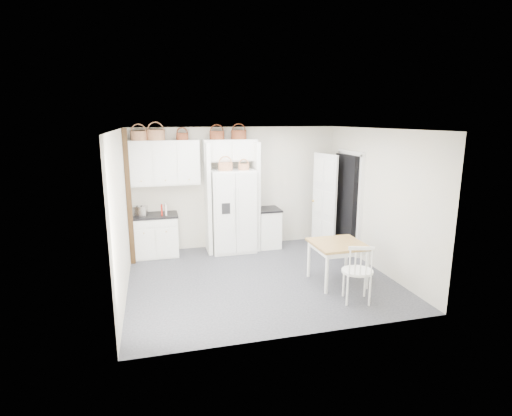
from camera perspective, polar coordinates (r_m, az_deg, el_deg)
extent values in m
plane|color=#27272A|center=(7.20, 0.51, -9.95)|extent=(4.50, 4.50, 0.00)
plane|color=white|center=(6.65, 0.55, 11.21)|extent=(4.50, 4.50, 0.00)
plane|color=beige|center=(8.72, -2.91, 2.93)|extent=(4.50, 0.00, 4.50)
plane|color=beige|center=(6.60, -18.67, -0.86)|extent=(0.00, 4.00, 4.00)
plane|color=beige|center=(7.70, 16.92, 1.10)|extent=(0.00, 4.00, 4.00)
cube|color=white|center=(8.44, -3.39, -0.37)|extent=(0.90, 0.72, 1.74)
cube|color=white|center=(8.45, -14.19, -3.92)|extent=(0.90, 0.57, 0.83)
cube|color=white|center=(8.78, 1.72, -2.93)|extent=(0.47, 0.56, 0.82)
cube|color=brown|center=(7.03, 11.53, -7.67)|extent=(0.86, 0.86, 0.71)
cube|color=white|center=(6.36, 14.27, -8.73)|extent=(0.59, 0.56, 0.98)
cube|color=black|center=(8.34, -14.35, -1.05)|extent=(0.93, 0.60, 0.04)
cube|color=black|center=(8.68, 1.74, -0.20)|extent=(0.50, 0.60, 0.04)
cube|color=silver|center=(8.26, -16.31, -0.44)|extent=(0.33, 0.24, 0.20)
cube|color=#A2160D|center=(8.24, -13.31, -0.28)|extent=(0.04, 0.14, 0.21)
cube|color=silver|center=(8.24, -12.77, -0.23)|extent=(0.04, 0.15, 0.22)
cylinder|color=#9D6848|center=(8.26, -16.38, 9.87)|extent=(0.32, 0.32, 0.18)
cylinder|color=#9D6848|center=(8.26, -14.11, 10.08)|extent=(0.35, 0.35, 0.21)
cylinder|color=brown|center=(8.28, -10.49, 10.03)|extent=(0.24, 0.24, 0.14)
cylinder|color=brown|center=(8.36, -5.60, 10.30)|extent=(0.30, 0.30, 0.17)
cylinder|color=brown|center=(8.45, -2.47, 10.41)|extent=(0.32, 0.32, 0.18)
cylinder|color=#9D6848|center=(8.15, -4.39, 5.94)|extent=(0.29, 0.29, 0.16)
cylinder|color=#9D6848|center=(8.23, -1.76, 5.90)|extent=(0.22, 0.22, 0.12)
cube|color=white|center=(8.30, -12.96, 6.32)|extent=(1.40, 0.34, 0.90)
cube|color=white|center=(8.43, -3.74, 8.24)|extent=(1.12, 0.34, 0.45)
cube|color=white|center=(8.35, -6.91, 1.37)|extent=(0.08, 0.60, 2.30)
cube|color=white|center=(8.54, -0.12, 1.72)|extent=(0.08, 0.60, 2.30)
cube|color=black|center=(7.92, -17.70, 1.36)|extent=(0.09, 0.09, 2.60)
cube|color=black|center=(8.56, 12.83, 0.57)|extent=(0.18, 0.85, 2.05)
cube|color=white|center=(8.70, 9.71, 0.90)|extent=(0.21, 0.79, 2.05)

